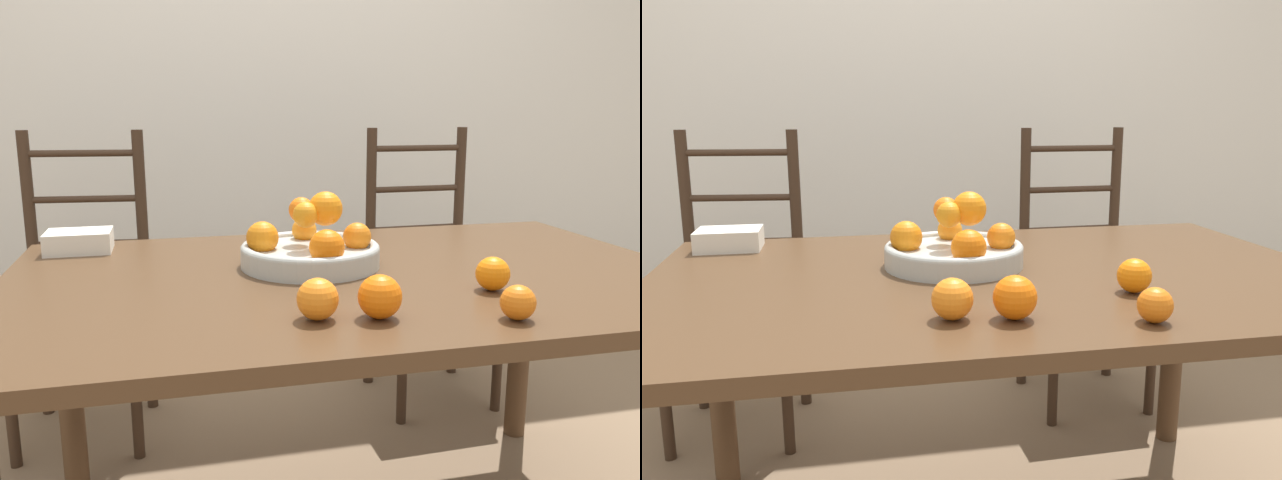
# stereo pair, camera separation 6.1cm
# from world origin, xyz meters

# --- Properties ---
(wall_back) EXTENTS (8.00, 0.06, 2.60)m
(wall_back) POSITION_xyz_m (0.00, 1.55, 1.30)
(wall_back) COLOR silver
(wall_back) RESTS_ON ground_plane
(dining_table) EXTENTS (1.60, 1.00, 0.74)m
(dining_table) POSITION_xyz_m (0.00, 0.00, 0.65)
(dining_table) COLOR #4C331E
(dining_table) RESTS_ON ground_plane
(fruit_bowl) EXTENTS (0.34, 0.34, 0.18)m
(fruit_bowl) POSITION_xyz_m (-0.09, 0.08, 0.78)
(fruit_bowl) COLOR #B2B7B2
(fruit_bowl) RESTS_ON dining_table
(orange_loose_0) EXTENTS (0.08, 0.08, 0.08)m
(orange_loose_0) POSITION_xyz_m (-0.05, -0.33, 0.78)
(orange_loose_0) COLOR orange
(orange_loose_0) RESTS_ON dining_table
(orange_loose_1) EXTENTS (0.07, 0.07, 0.07)m
(orange_loose_1) POSITION_xyz_m (0.24, -0.22, 0.77)
(orange_loose_1) COLOR orange
(orange_loose_1) RESTS_ON dining_table
(orange_loose_2) EXTENTS (0.06, 0.06, 0.06)m
(orange_loose_2) POSITION_xyz_m (0.19, -0.40, 0.77)
(orange_loose_2) COLOR orange
(orange_loose_2) RESTS_ON dining_table
(orange_loose_3) EXTENTS (0.08, 0.08, 0.08)m
(orange_loose_3) POSITION_xyz_m (-0.16, -0.31, 0.77)
(orange_loose_3) COLOR orange
(orange_loose_3) RESTS_ON dining_table
(chair_left) EXTENTS (0.46, 0.44, 1.04)m
(chair_left) POSITION_xyz_m (-0.72, 0.81, 0.49)
(chair_left) COLOR #382619
(chair_left) RESTS_ON ground_plane
(chair_right) EXTENTS (0.43, 0.41, 1.04)m
(chair_right) POSITION_xyz_m (0.55, 0.81, 0.49)
(chair_right) COLOR #382619
(chair_right) RESTS_ON ground_plane
(book_stack) EXTENTS (0.17, 0.13, 0.06)m
(book_stack) POSITION_xyz_m (-0.65, 0.38, 0.76)
(book_stack) COLOR silver
(book_stack) RESTS_ON dining_table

